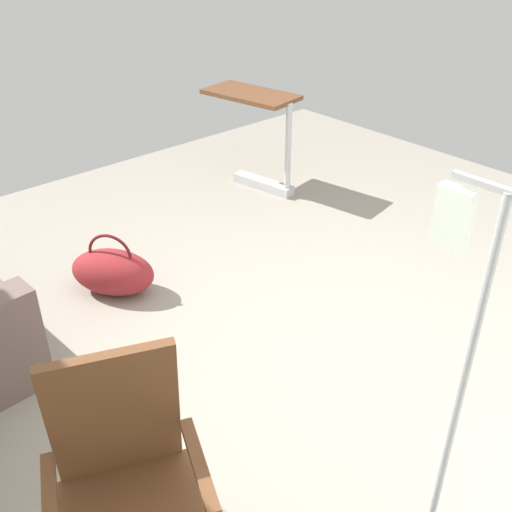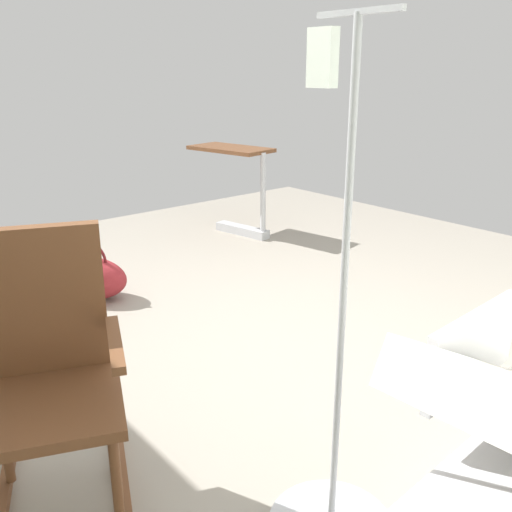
# 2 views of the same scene
# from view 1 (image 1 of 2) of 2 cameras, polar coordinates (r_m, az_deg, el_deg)

# --- Properties ---
(ground_plane) EXTENTS (6.43, 6.43, 0.00)m
(ground_plane) POSITION_cam_1_polar(r_m,az_deg,el_deg) (3.51, 5.59, -8.57)
(ground_plane) COLOR gray
(rocking_chair) EXTENTS (0.88, 0.73, 1.05)m
(rocking_chair) POSITION_cam_1_polar(r_m,az_deg,el_deg) (2.21, -12.14, -21.38)
(rocking_chair) COLOR brown
(rocking_chair) RESTS_ON ground
(overbed_table) EXTENTS (0.87, 0.53, 0.84)m
(overbed_table) POSITION_cam_1_polar(r_m,az_deg,el_deg) (5.20, 0.23, 12.05)
(overbed_table) COLOR #B2B5BA
(overbed_table) RESTS_ON ground
(duffel_bag) EXTENTS (0.64, 0.58, 0.43)m
(duffel_bag) POSITION_cam_1_polar(r_m,az_deg,el_deg) (3.97, -13.59, -1.45)
(duffel_bag) COLOR maroon
(duffel_bag) RESTS_ON ground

